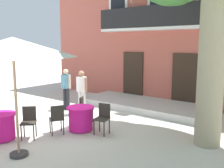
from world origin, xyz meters
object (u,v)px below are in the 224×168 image
at_px(cafe_umbrella, 13,48).
at_px(pedestrian_near_entrance, 82,90).
at_px(cafe_chair_middle_0, 85,108).
at_px(pedestrian_mid_plaza, 66,87).
at_px(cafe_chair_middle_1, 57,117).
at_px(cafe_chair_middle_2, 103,116).
at_px(cafe_table_middle, 81,118).
at_px(cafe_chair_near_tree_2, 29,120).
at_px(cafe_table_near_tree, 1,126).

height_order(cafe_umbrella, pedestrian_near_entrance, cafe_umbrella).
relative_size(cafe_chair_middle_0, cafe_umbrella, 0.31).
bearing_deg(cafe_chair_middle_0, pedestrian_mid_plaza, 155.05).
height_order(cafe_chair_middle_1, cafe_umbrella, cafe_umbrella).
bearing_deg(cafe_chair_middle_2, cafe_umbrella, -103.51).
xyz_separation_m(cafe_table_middle, cafe_umbrella, (0.13, -2.25, 2.22)).
relative_size(cafe_chair_near_tree_2, pedestrian_near_entrance, 0.54).
xyz_separation_m(pedestrian_near_entrance, pedestrian_mid_plaza, (-1.02, 0.14, -0.00)).
distance_m(cafe_table_middle, pedestrian_near_entrance, 1.93).
xyz_separation_m(cafe_chair_near_tree_2, pedestrian_near_entrance, (-0.53, 2.71, 0.43)).
xyz_separation_m(cafe_chair_near_tree_2, cafe_chair_middle_2, (1.45, 1.59, 0.00)).
bearing_deg(pedestrian_mid_plaza, cafe_chair_middle_1, -47.78).
distance_m(cafe_table_near_tree, cafe_chair_middle_2, 2.90).
height_order(cafe_table_middle, cafe_umbrella, cafe_umbrella).
relative_size(cafe_chair_near_tree_2, cafe_umbrella, 0.31).
bearing_deg(cafe_table_near_tree, cafe_chair_middle_2, 48.14).
distance_m(cafe_chair_middle_1, cafe_chair_middle_2, 1.37).
bearing_deg(cafe_chair_near_tree_2, cafe_chair_middle_0, 81.34).
relative_size(cafe_table_middle, pedestrian_near_entrance, 0.51).
relative_size(cafe_chair_middle_0, cafe_chair_middle_1, 1.00).
xyz_separation_m(cafe_table_near_tree, cafe_chair_middle_1, (0.92, 1.24, 0.14)).
xyz_separation_m(cafe_table_middle, cafe_chair_middle_2, (0.72, 0.22, 0.14)).
distance_m(cafe_chair_near_tree_2, cafe_chair_middle_1, 0.80).
bearing_deg(cafe_umbrella, cafe_chair_middle_2, 76.49).
bearing_deg(cafe_chair_middle_2, cafe_chair_near_tree_2, -132.34).
distance_m(cafe_chair_near_tree_2, cafe_chair_middle_0, 2.01).
height_order(cafe_chair_near_tree_2, cafe_chair_middle_0, same).
bearing_deg(cafe_chair_middle_0, cafe_chair_middle_1, -84.58).
bearing_deg(cafe_chair_near_tree_2, pedestrian_near_entrance, 101.08).
xyz_separation_m(cafe_chair_middle_2, pedestrian_near_entrance, (-1.98, 1.12, 0.43)).
xyz_separation_m(cafe_chair_near_tree_2, cafe_chair_middle_0, (0.30, 1.99, 0.00)).
height_order(cafe_chair_middle_2, cafe_umbrella, cafe_umbrella).
bearing_deg(cafe_chair_middle_0, cafe_chair_middle_2, -19.35).
relative_size(cafe_umbrella, pedestrian_mid_plaza, 1.71).
xyz_separation_m(cafe_table_middle, cafe_chair_middle_1, (-0.30, -0.69, 0.14)).
bearing_deg(cafe_chair_middle_2, pedestrian_near_entrance, 150.37).
xyz_separation_m(cafe_table_near_tree, cafe_chair_near_tree_2, (0.49, 0.57, 0.14)).
xyz_separation_m(cafe_chair_near_tree_2, cafe_chair_middle_1, (0.43, 0.67, 0.00)).
bearing_deg(pedestrian_mid_plaza, cafe_chair_near_tree_2, -61.47).
height_order(cafe_table_near_tree, cafe_chair_middle_0, cafe_chair_middle_0).
bearing_deg(cafe_table_near_tree, cafe_umbrella, -13.20).
relative_size(cafe_chair_near_tree_2, cafe_chair_middle_1, 1.00).
bearing_deg(cafe_chair_near_tree_2, cafe_table_middle, 61.99).
xyz_separation_m(cafe_chair_middle_0, cafe_chair_middle_2, (1.14, -0.40, 0.00)).
bearing_deg(cafe_chair_middle_0, cafe_umbrella, -79.20).
distance_m(cafe_chair_middle_2, pedestrian_mid_plaza, 3.28).
distance_m(cafe_chair_middle_0, cafe_chair_middle_1, 1.32).
relative_size(cafe_table_near_tree, pedestrian_near_entrance, 0.51).
bearing_deg(cafe_chair_middle_1, cafe_table_middle, 66.75).
bearing_deg(cafe_chair_near_tree_2, pedestrian_mid_plaza, 118.53).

